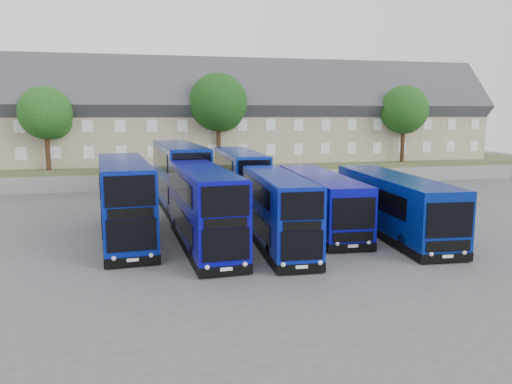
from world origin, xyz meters
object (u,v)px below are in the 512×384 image
object	(u,v)px
tree_west	(47,115)
tree_mid	(220,105)
dd_front_mid	(204,209)
tree_far	(420,109)
coach_east_a	(319,201)
dd_front_left	(125,201)
tree_east	(405,112)

from	to	relation	value
tree_west	tree_mid	distance (m)	16.04
dd_front_mid	tree_mid	world-z (taller)	tree_mid
tree_far	tree_west	bearing A→B (deg)	-170.54
dd_front_mid	tree_mid	distance (m)	24.74
tree_mid	coach_east_a	bearing A→B (deg)	-81.14
tree_west	tree_mid	world-z (taller)	tree_mid
tree_mid	tree_far	distance (m)	26.80
coach_east_a	tree_mid	distance (m)	21.56
dd_front_left	tree_east	world-z (taller)	tree_east
coach_east_a	tree_far	world-z (taller)	tree_far
dd_front_mid	tree_east	distance (m)	34.10
dd_front_mid	tree_far	xyz separation A→B (m)	(30.55, 30.07, 5.64)
coach_east_a	dd_front_mid	bearing A→B (deg)	-153.62
tree_mid	dd_front_mid	bearing A→B (deg)	-100.92
tree_mid	tree_east	bearing A→B (deg)	-1.43
tree_far	coach_east_a	bearing A→B (deg)	-130.38
dd_front_left	tree_far	size ratio (longest dim) A/B	1.33
tree_east	tree_far	world-z (taller)	tree_far
tree_west	tree_far	world-z (taller)	tree_far
coach_east_a	tree_far	distance (m)	35.75
tree_west	tree_east	world-z (taller)	tree_east
dd_front_left	tree_east	xyz separation A→B (m)	(28.74, 20.38, 5.17)
dd_front_left	coach_east_a	bearing A→B (deg)	-2.09
dd_front_mid	tree_far	bearing A→B (deg)	41.36
dd_front_left	coach_east_a	size ratio (longest dim) A/B	0.92
dd_front_mid	tree_east	xyz separation A→B (m)	(24.55, 23.07, 5.30)
dd_front_mid	coach_east_a	xyz separation A→B (m)	(7.72, 3.23, -0.42)
tree_mid	tree_far	xyz separation A→B (m)	(26.00, 6.50, -0.34)
dd_front_mid	tree_east	bearing A→B (deg)	40.03
dd_front_left	tree_west	xyz separation A→B (m)	(-7.26, 20.38, 4.83)
dd_front_left	tree_west	distance (m)	22.16
dd_front_left	tree_mid	distance (m)	23.37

